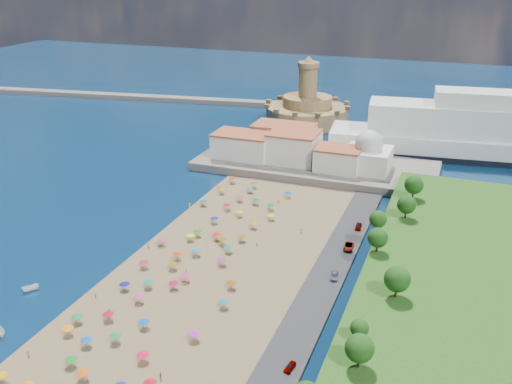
% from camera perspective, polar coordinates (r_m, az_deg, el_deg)
% --- Properties ---
extents(ground, '(700.00, 700.00, 0.00)m').
position_cam_1_polar(ground, '(158.89, -4.57, -5.66)').
color(ground, '#071938').
rests_on(ground, ground).
extents(terrace, '(90.00, 36.00, 3.00)m').
position_cam_1_polar(terrace, '(218.45, 5.94, 2.64)').
color(terrace, '#59544C').
rests_on(terrace, ground).
extents(jetty, '(18.00, 70.00, 2.40)m').
position_cam_1_polar(jetty, '(256.34, 3.24, 5.60)').
color(jetty, '#59544C').
rests_on(jetty, ground).
extents(breakwater, '(199.03, 34.77, 2.60)m').
position_cam_1_polar(breakwater, '(335.89, -10.66, 9.24)').
color(breakwater, '#59544C').
rests_on(breakwater, ground).
extents(waterfront_buildings, '(57.00, 29.00, 11.00)m').
position_cam_1_polar(waterfront_buildings, '(220.47, 2.77, 4.66)').
color(waterfront_buildings, silver).
rests_on(waterfront_buildings, terrace).
extents(domed_building, '(16.00, 16.00, 15.00)m').
position_cam_1_polar(domed_building, '(210.35, 11.15, 3.71)').
color(domed_building, silver).
rests_on(domed_building, terrace).
extents(fortress, '(40.00, 40.00, 32.40)m').
position_cam_1_polar(fortress, '(282.71, 5.13, 8.26)').
color(fortress, '#A07C50').
rests_on(fortress, ground).
extents(beach_parasols, '(32.36, 114.81, 2.20)m').
position_cam_1_polar(beach_parasols, '(149.85, -6.85, -6.65)').
color(beach_parasols, gray).
rests_on(beach_parasols, beach).
extents(beachgoers, '(39.55, 96.55, 1.87)m').
position_cam_1_polar(beachgoers, '(159.11, -5.52, -5.19)').
color(beachgoers, tan).
rests_on(beachgoers, beach).
extents(moored_boats, '(10.25, 20.23, 1.56)m').
position_cam_1_polar(moored_boats, '(142.68, -22.74, -10.63)').
color(moored_boats, white).
rests_on(moored_boats, ground).
extents(parked_cars, '(2.85, 70.91, 1.45)m').
position_cam_1_polar(parked_cars, '(151.79, 8.63, -6.67)').
color(parked_cars, gray).
rests_on(parked_cars, promenade).
extents(hillside_trees, '(14.50, 104.60, 7.42)m').
position_cam_1_polar(hillside_trees, '(138.73, 12.84, -5.84)').
color(hillside_trees, '#382314').
rests_on(hillside_trees, hillside).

